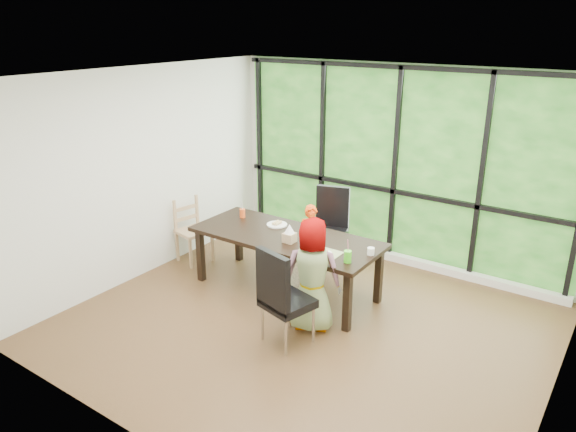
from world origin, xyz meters
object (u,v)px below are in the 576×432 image
at_px(chair_interior_leather, 288,296).
at_px(plate_far, 277,225).
at_px(white_mug, 371,251).
at_px(child_toddler, 311,240).
at_px(tissue_box, 289,237).
at_px(chair_window_leather, 329,228).
at_px(child_older, 310,274).
at_px(chair_end_beech, 194,231).
at_px(plate_near, 321,254).
at_px(green_cup, 348,257).
at_px(orange_cup, 242,213).
at_px(dining_table, 286,263).

xyz_separation_m(chair_interior_leather, plate_far, (-0.96, 1.15, 0.22)).
height_order(plate_far, white_mug, white_mug).
relative_size(child_toddler, plate_far, 3.70).
xyz_separation_m(white_mug, tissue_box, (-0.95, -0.21, 0.02)).
xyz_separation_m(child_toddler, white_mug, (1.11, -0.52, 0.31)).
bearing_deg(chair_window_leather, child_older, -84.18).
bearing_deg(chair_end_beech, chair_interior_leather, -100.15).
bearing_deg(tissue_box, plate_near, -10.90).
relative_size(white_mug, tissue_box, 0.62).
height_order(chair_window_leather, child_older, child_older).
xyz_separation_m(chair_window_leather, chair_interior_leather, (0.63, -1.90, 0.00)).
relative_size(green_cup, tissue_box, 1.00).
bearing_deg(tissue_box, child_toddler, 101.96).
bearing_deg(green_cup, chair_interior_leather, -115.54).
bearing_deg(child_older, white_mug, -148.99).
relative_size(chair_interior_leather, orange_cup, 9.17).
bearing_deg(chair_window_leather, child_toddler, -113.55).
relative_size(child_older, white_mug, 15.49).
bearing_deg(white_mug, tissue_box, -167.46).
relative_size(dining_table, plate_near, 9.21).
distance_m(child_toddler, plate_far, 0.54).
relative_size(chair_window_leather, white_mug, 13.06).
bearing_deg(tissue_box, chair_window_leather, 95.77).
height_order(chair_interior_leather, plate_far, chair_interior_leather).
xyz_separation_m(chair_end_beech, tissue_box, (1.72, -0.15, 0.36)).
bearing_deg(dining_table, chair_end_beech, 179.89).
xyz_separation_m(dining_table, tissue_box, (0.16, -0.15, 0.43)).
xyz_separation_m(chair_window_leather, child_older, (0.65, -1.52, 0.10)).
bearing_deg(dining_table, orange_cup, 167.01).
bearing_deg(chair_interior_leather, orange_cup, -22.25).
relative_size(chair_end_beech, plate_near, 3.52).
xyz_separation_m(child_older, plate_near, (-0.05, 0.30, 0.12)).
bearing_deg(chair_interior_leather, chair_window_leather, -57.26).
xyz_separation_m(chair_end_beech, white_mug, (2.67, 0.06, 0.34)).
bearing_deg(child_older, plate_near, -104.85).
xyz_separation_m(child_toddler, tissue_box, (0.16, -0.73, 0.32)).
distance_m(chair_interior_leather, chair_end_beech, 2.42).
bearing_deg(plate_far, tissue_box, -39.42).
bearing_deg(dining_table, chair_interior_leather, -54.27).
distance_m(orange_cup, white_mug, 1.95).
bearing_deg(plate_far, orange_cup, -177.64).
height_order(chair_window_leather, orange_cup, chair_window_leather).
distance_m(green_cup, white_mug, 0.34).
distance_m(child_older, white_mug, 0.75).
xyz_separation_m(child_toddler, plate_far, (-0.29, -0.37, 0.27)).
xyz_separation_m(chair_interior_leather, chair_end_beech, (-2.23, 0.93, -0.09)).
bearing_deg(child_toddler, plate_far, -152.29).
bearing_deg(green_cup, tissue_box, 172.60).
relative_size(child_older, plate_far, 4.89).
height_order(chair_interior_leather, orange_cup, chair_interior_leather).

